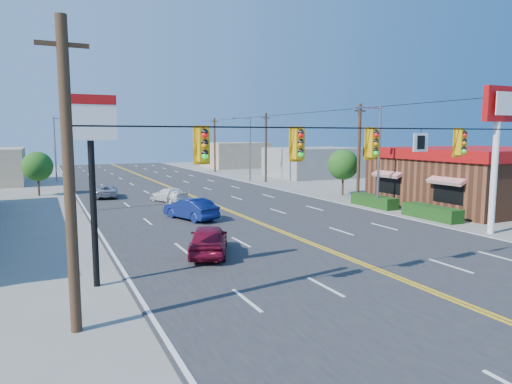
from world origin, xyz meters
name	(u,v)px	position (x,y,z in m)	size (l,w,h in m)	color
ground	(392,277)	(0.00, 0.00, 0.00)	(160.00, 160.00, 0.00)	gray
road	(219,207)	(0.00, 20.00, 0.03)	(20.00, 120.00, 0.06)	#2D2D30
signal_span	(395,157)	(-0.12, 0.00, 4.89)	(24.32, 0.34, 9.00)	#47301E
kfc	(480,176)	(19.90, 12.00, 2.38)	(16.30, 12.40, 4.70)	brown
kfc_pylon	(497,130)	(11.00, 4.00, 6.04)	(2.20, 0.36, 8.50)	white
pizza_hut_sign	(91,150)	(-11.00, 4.00, 5.18)	(1.90, 0.30, 6.85)	black
streetlight_se	(377,151)	(10.79, 14.00, 4.51)	(2.55, 0.25, 8.00)	gray
streetlight_ne	(249,145)	(10.79, 38.00, 4.51)	(2.55, 0.25, 8.00)	gray
streetlight_sw	(69,152)	(-10.79, 22.00, 4.51)	(2.55, 0.25, 8.00)	gray
streetlight_nw	(57,145)	(-10.79, 48.00, 4.51)	(2.55, 0.25, 8.00)	gray
utility_pole_near	(359,153)	(12.20, 18.00, 4.20)	(0.28, 0.28, 8.40)	#47301E
utility_pole_mid	(266,148)	(12.20, 36.00, 4.20)	(0.28, 0.28, 8.40)	#47301E
utility_pole_far	(215,145)	(12.20, 54.00, 4.20)	(0.28, 0.28, 8.40)	#47301E
tree_kfc_rear	(343,165)	(13.50, 22.00, 2.93)	(2.94, 2.94, 4.41)	#47301E
tree_west	(37,166)	(-13.00, 34.00, 2.79)	(2.80, 2.80, 4.20)	#47301E
bld_east_mid	(316,162)	(22.00, 40.00, 2.00)	(12.00, 10.00, 4.00)	gray
bld_east_far	(235,155)	(19.00, 62.00, 2.20)	(10.00, 10.00, 4.40)	tan
car_magenta	(209,241)	(-5.66, 6.34, 0.74)	(1.74, 4.34, 1.48)	maroon
car_blue	(191,210)	(-3.67, 15.59, 0.73)	(1.54, 4.42, 1.46)	navy
car_white	(169,196)	(-2.89, 24.37, 0.59)	(1.66, 4.08, 1.19)	white
car_silver	(106,192)	(-7.39, 29.45, 0.59)	(1.95, 4.24, 1.18)	#B1AFB5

